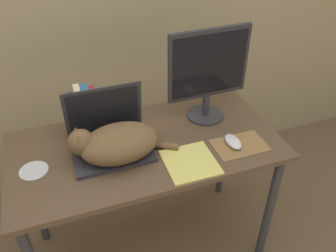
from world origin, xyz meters
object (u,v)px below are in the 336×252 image
at_px(computer_mouse, 233,142).
at_px(notepad, 190,162).
at_px(external_monitor, 208,72).
at_px(webcam, 128,109).
at_px(cat, 116,143).
at_px(laptop, 110,138).
at_px(cd_disc, 34,170).
at_px(book_row, 86,112).

height_order(computer_mouse, notepad, computer_mouse).
height_order(external_monitor, notepad, external_monitor).
height_order(notepad, webcam, webcam).
height_order(cat, external_monitor, external_monitor).
height_order(cat, computer_mouse, cat).
relative_size(cat, notepad, 2.07).
bearing_deg(laptop, computer_mouse, -17.68).
bearing_deg(laptop, cd_disc, -172.95).
xyz_separation_m(book_row, notepad, (0.37, -0.39, -0.10)).
xyz_separation_m(book_row, cd_disc, (-0.27, -0.21, -0.10)).
distance_m(external_monitor, webcam, 0.44).
height_order(webcam, cd_disc, webcam).
bearing_deg(external_monitor, notepad, -124.41).
bearing_deg(cat, cd_disc, 174.97).
bearing_deg(webcam, cat, -113.55).
height_order(external_monitor, cd_disc, external_monitor).
bearing_deg(cd_disc, book_row, 38.74).
distance_m(computer_mouse, book_row, 0.70).
xyz_separation_m(computer_mouse, notepad, (-0.23, -0.05, -0.01)).
bearing_deg(cd_disc, cat, -5.03).
distance_m(laptop, computer_mouse, 0.56).
bearing_deg(notepad, external_monitor, 55.59).
height_order(cat, book_row, book_row).
distance_m(laptop, webcam, 0.25).
xyz_separation_m(external_monitor, book_row, (-0.58, 0.09, -0.15)).
bearing_deg(notepad, cd_disc, 164.43).
height_order(computer_mouse, webcam, webcam).
xyz_separation_m(laptop, computer_mouse, (0.53, -0.17, -0.03)).
height_order(laptop, external_monitor, external_monitor).
distance_m(laptop, external_monitor, 0.55).
relative_size(external_monitor, cd_disc, 3.85).
relative_size(laptop, notepad, 1.52).
relative_size(laptop, cat, 0.74).
bearing_deg(cat, notepad, -27.16).
bearing_deg(laptop, external_monitor, 9.67).
relative_size(laptop, book_row, 1.61).
distance_m(external_monitor, computer_mouse, 0.35).
xyz_separation_m(laptop, webcam, (0.14, 0.21, -0.00)).
relative_size(laptop, webcam, 4.38).
xyz_separation_m(cat, external_monitor, (0.49, 0.16, 0.18)).
bearing_deg(notepad, laptop, 143.87).
distance_m(laptop, cd_disc, 0.34).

